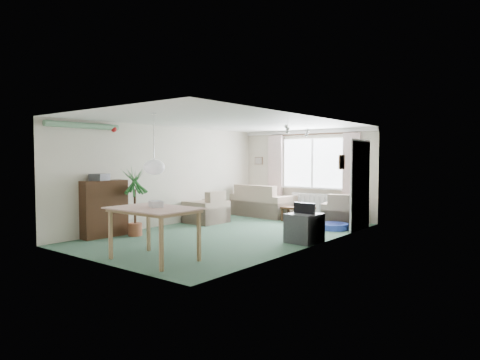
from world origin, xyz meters
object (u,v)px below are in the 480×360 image
Objects in this scene: houseplant at (135,202)px; armchair_left at (206,207)px; dining_table at (154,235)px; armchair_corner at (342,209)px; coffee_table at (298,214)px; tv_cube at (304,228)px; sofa at (263,200)px; bookshelf at (104,209)px; pet_bed at (334,226)px.

armchair_left is at bearing 91.50° from houseplant.
armchair_corner is at bearing 82.06° from dining_table.
tv_cube is at bearing -56.92° from coffee_table.
coffee_table is (1.30, -0.29, -0.26)m from sofa.
armchair_left reaches higher than coffee_table.
bookshelf is at bearing -115.02° from coffee_table.
houseplant is 2.32m from dining_table.
tv_cube is (0.42, -2.57, -0.10)m from armchair_corner.
sofa is 2.86× the size of tv_cube.
coffee_table is at bearing 136.14° from armchair_left.
pet_bed is at bearing 89.95° from armchair_corner.
sofa is at bearing 140.68° from tv_cube.
tv_cube is (3.54, 2.07, -0.31)m from bookshelf.
bookshelf is 4.11m from tv_cube.
dining_table is at bearing 32.99° from armchair_left.
dining_table is (-0.74, -5.33, 0.03)m from armchair_corner.
armchair_corner reaches higher than pet_bed.
sofa is at bearing 107.04° from dining_table.
pet_bed is (2.58, -0.85, -0.37)m from sofa.
tv_cube reaches higher than pet_bed.
dining_table reaches higher than coffee_table.
dining_table is (2.04, -3.42, 0.01)m from armchair_left.
coffee_table is (-1.08, -0.26, -0.19)m from armchair_corner.
coffee_table is at bearing 68.64° from bookshelf.
houseplant reaches higher than pet_bed.
tv_cube is at bearing 141.88° from sofa.
pet_bed is at bearing 48.78° from houseplant.
sofa reaches higher than armchair_left.
pet_bed is (2.92, 3.33, -0.65)m from houseplant.
dining_table is at bearing 68.76° from armchair_corner.
sofa is 1.97m from armchair_left.
coffee_table is (1.70, 1.64, -0.22)m from armchair_left.
sofa is 1.23× the size of houseplant.
dining_table is at bearing -12.49° from bookshelf.
coffee_table is 1.21× the size of pet_bed.
dining_table is at bearing -109.36° from tv_cube.
dining_table is 4.61m from pet_bed.
tv_cube is (2.80, -2.59, -0.16)m from sofa.
bookshelf reaches higher than armchair_left.
armchair_corner is 5.38m from dining_table.
pet_bed is at bearing 166.36° from sofa.
armchair_left reaches higher than tv_cube.
sofa is 4.72m from bookshelf.
houseplant is (0.40, 0.48, 0.13)m from bookshelf.
houseplant is 2.32× the size of tv_cube.
dining_table is at bearing 111.70° from sofa.
sofa is at bearing 170.48° from armchair_left.
bookshelf is (-3.12, -4.64, 0.21)m from armchair_corner.
armchair_left is at bearing 86.57° from bookshelf.
dining_table is (1.64, -5.35, -0.03)m from sofa.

